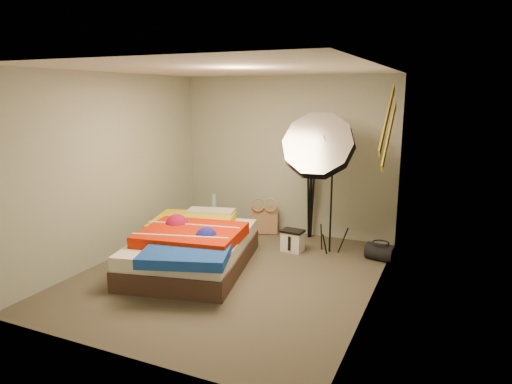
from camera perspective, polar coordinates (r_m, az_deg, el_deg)
The scene contains 15 objects.
floor at distance 5.84m, azimuth -3.35°, elevation -10.21°, with size 4.00×4.00×0.00m, color brown.
ceiling at distance 5.40m, azimuth -3.70°, elevation 15.08°, with size 4.00×4.00×0.00m, color silver.
wall_back at distance 7.30m, azimuth 3.79°, elevation 4.52°, with size 3.50×3.50×0.00m, color #9DA192.
wall_front at distance 3.87m, azimuth -17.35°, elevation -3.03°, with size 3.50×3.50×0.00m, color #9DA192.
wall_left at distance 6.48m, azimuth -17.39°, elevation 2.99°, with size 4.00×4.00×0.00m, color #9DA192.
wall_right at distance 4.94m, azimuth 14.79°, elevation 0.38°, with size 4.00×4.00×0.00m, color #9DA192.
tote_bag at distance 7.39m, azimuth 1.05°, elevation -3.54°, with size 0.43×0.13×0.43m, color tan.
wrapping_roll at distance 7.44m, azimuth -5.27°, elevation -2.72°, with size 0.07×0.07×0.63m, color #5E86BC.
camera_case at distance 6.61m, azimuth 4.59°, elevation -6.18°, with size 0.29×0.21×0.29m, color silver.
duffel_bag at distance 6.47m, azimuth 15.26°, elevation -7.28°, with size 0.23×0.23×0.38m, color black.
wall_stripe_upper at distance 5.44m, azimuth 16.06°, elevation 8.82°, with size 0.02×1.10×0.10m, color gold.
wall_stripe_lower at distance 5.71m, azimuth 16.30°, elevation 6.93°, with size 0.02×1.10×0.10m, color gold.
bed at distance 6.01m, azimuth -7.94°, elevation -6.76°, with size 1.79×2.27×0.57m.
photo_umbrella at distance 6.27m, azimuth 7.86°, elevation 5.52°, with size 1.20×0.86×2.10m.
camera_tripod at distance 7.11m, azimuth 6.86°, elevation 0.33°, with size 0.09×0.09×1.35m.
Camera 1 is at (2.51, -4.78, 2.24)m, focal length 32.00 mm.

